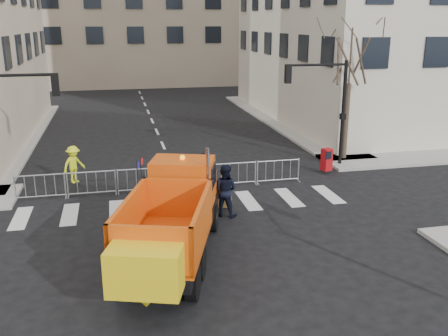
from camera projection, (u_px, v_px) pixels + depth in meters
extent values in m
plane|color=black|center=(217.00, 267.00, 15.24)|extent=(120.00, 120.00, 0.00)
cube|color=gray|center=(179.00, 181.00, 23.18)|extent=(64.00, 5.00, 0.15)
cylinder|color=black|center=(343.00, 115.00, 25.15)|extent=(0.18, 0.18, 5.40)
cube|color=black|center=(174.00, 234.00, 15.54)|extent=(3.92, 6.73, 0.40)
cylinder|color=black|center=(161.00, 216.00, 17.93)|extent=(0.60, 1.03, 0.98)
cylinder|color=black|center=(213.00, 218.00, 17.77)|extent=(0.60, 1.03, 0.98)
cylinder|color=black|center=(136.00, 260.00, 14.62)|extent=(0.60, 1.03, 0.98)
cylinder|color=black|center=(199.00, 263.00, 14.45)|extent=(0.60, 1.03, 0.98)
cylinder|color=black|center=(125.00, 280.00, 13.51)|extent=(0.60, 1.03, 0.98)
cylinder|color=black|center=(193.00, 283.00, 13.34)|extent=(0.60, 1.03, 0.98)
cube|color=#D04A0B|center=(189.00, 186.00, 18.08)|extent=(2.22, 1.93, 0.89)
cube|color=#D04A0B|center=(183.00, 182.00, 16.83)|extent=(2.39, 1.99, 1.60)
cylinder|color=silver|center=(208.00, 180.00, 16.02)|extent=(0.12, 0.12, 2.14)
cube|color=#D04A0B|center=(165.00, 222.00, 14.08)|extent=(3.32, 4.41, 1.47)
cube|color=yellow|center=(145.00, 271.00, 11.86)|extent=(1.97, 1.40, 1.16)
cube|color=brown|center=(195.00, 196.00, 19.78)|extent=(2.87, 1.37, 1.00)
imported|color=black|center=(201.00, 191.00, 19.33)|extent=(0.68, 0.46, 1.82)
imported|color=black|center=(225.00, 190.00, 19.02)|extent=(1.26, 1.19, 2.06)
imported|color=black|center=(204.00, 176.00, 20.85)|extent=(0.84, 1.27, 2.01)
imported|color=yellow|center=(74.00, 164.00, 22.56)|extent=(1.26, 1.19, 1.71)
cube|color=#AD0D12|center=(327.00, 160.00, 24.48)|extent=(0.56, 0.53, 1.10)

